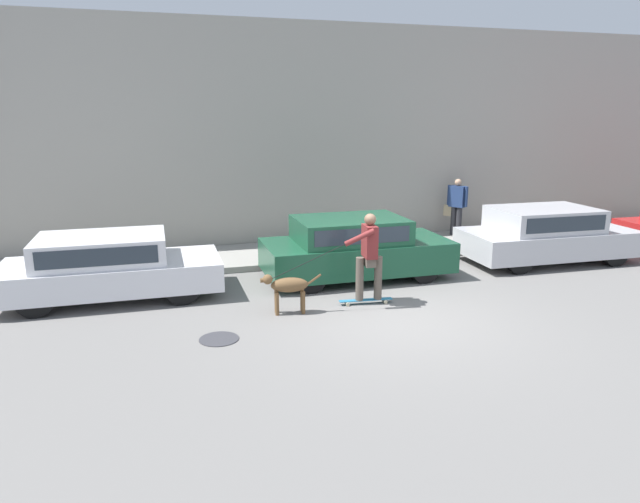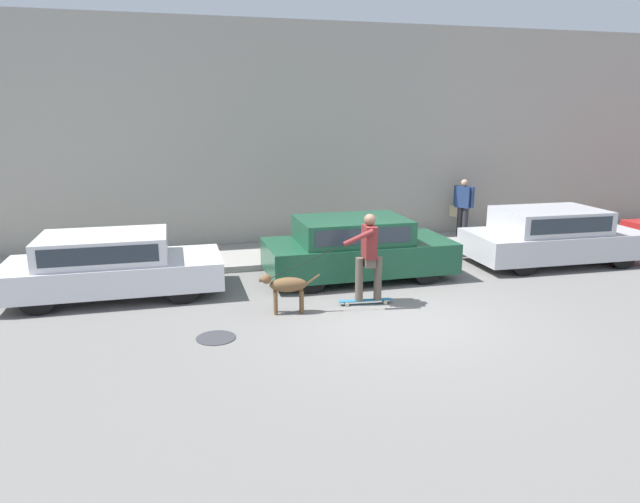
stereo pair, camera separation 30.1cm
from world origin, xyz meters
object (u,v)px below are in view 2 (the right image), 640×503
(parked_car_2, at_px, (552,237))
(dog, at_px, (286,286))
(parked_car_0, at_px, (112,265))
(pedestrian_with_bag, at_px, (463,205))
(skateboarder, at_px, (368,254))
(parked_car_1, at_px, (357,249))

(parked_car_2, bearing_deg, dog, -163.55)
(parked_car_0, distance_m, pedestrian_with_bag, 9.49)
(parked_car_2, relative_size, dog, 3.80)
(parked_car_0, relative_size, pedestrian_with_bag, 2.58)
(dog, bearing_deg, parked_car_2, -157.99)
(parked_car_0, bearing_deg, skateboarder, -20.18)
(parked_car_2, distance_m, pedestrian_with_bag, 2.93)
(skateboarder, bearing_deg, parked_car_2, -156.07)
(pedestrian_with_bag, bearing_deg, skateboarder, -166.29)
(parked_car_2, bearing_deg, skateboarder, -160.19)
(skateboarder, xyz_separation_m, pedestrian_with_bag, (4.38, 4.52, 0.03))
(parked_car_1, bearing_deg, parked_car_2, 0.29)
(parked_car_0, relative_size, dog, 3.75)
(parked_car_0, bearing_deg, parked_car_1, 0.31)
(parked_car_0, height_order, pedestrian_with_bag, pedestrian_with_bag)
(dog, relative_size, pedestrian_with_bag, 0.69)
(parked_car_0, xyz_separation_m, skateboarder, (4.68, -1.75, 0.36))
(parked_car_1, bearing_deg, skateboarder, -101.25)
(parked_car_0, bearing_deg, pedestrian_with_bag, 17.30)
(dog, xyz_separation_m, skateboarder, (1.57, 0.08, 0.48))
(pedestrian_with_bag, bearing_deg, parked_car_1, -177.64)
(parked_car_2, height_order, pedestrian_with_bag, pedestrian_with_bag)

